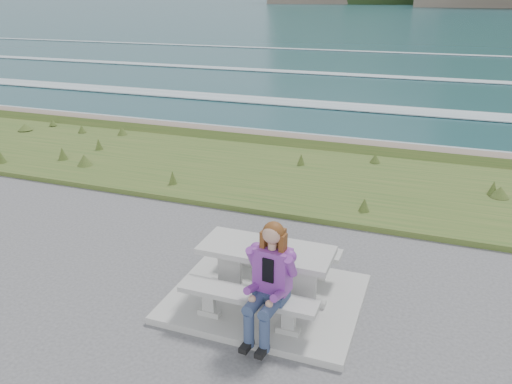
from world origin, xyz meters
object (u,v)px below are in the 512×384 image
at_px(picnic_table, 266,258).
at_px(bench_seaward, 281,251).
at_px(seated_woman, 267,298).
at_px(bench_landward, 248,300).

bearing_deg(picnic_table, bench_seaward, 90.00).
xyz_separation_m(picnic_table, seated_woman, (0.30, -0.84, -0.04)).
height_order(bench_seaward, seated_woman, seated_woman).
bearing_deg(bench_landward, picnic_table, 90.00).
xyz_separation_m(bench_landward, seated_woman, (0.30, -0.14, 0.19)).
bearing_deg(bench_seaward, picnic_table, -90.00).
bearing_deg(picnic_table, bench_landward, -90.00).
distance_m(picnic_table, seated_woman, 0.89).
relative_size(bench_landward, bench_seaward, 1.00).
distance_m(bench_seaward, seated_woman, 1.58).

